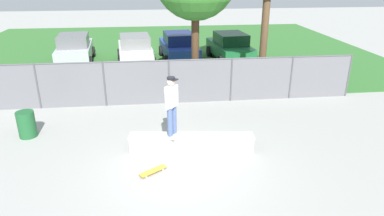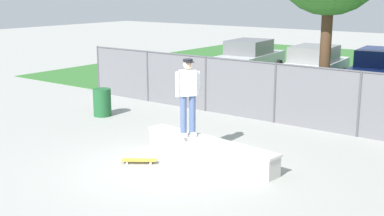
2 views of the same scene
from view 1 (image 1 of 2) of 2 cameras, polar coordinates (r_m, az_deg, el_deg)
name	(u,v)px [view 1 (image 1 of 2)]	position (r m, az deg, el deg)	size (l,w,h in m)	color
ground_plane	(179,169)	(9.65, -2.12, -9.98)	(80.00, 80.00, 0.00)	#9E9E99
grass_strip	(162,49)	(24.06, -5.02, 9.71)	(27.19, 20.00, 0.02)	#336B2D
concrete_ledge	(191,143)	(10.42, -0.09, -5.74)	(3.75, 0.89, 0.51)	#B7B5AD
skateboarder	(172,105)	(9.78, -3.38, 0.58)	(0.43, 0.51, 1.84)	beige
skateboard	(153,171)	(9.47, -6.46, -10.28)	(0.77, 0.62, 0.09)	gold
chainlink_fence	(169,80)	(13.84, -3.81, 4.63)	(15.26, 0.07, 1.81)	#4C4C51
car_silver	(75,49)	(21.25, -18.82, 9.27)	(2.33, 4.36, 1.66)	#B7BABF
car_white	(135,50)	(20.17, -9.36, 9.51)	(2.33, 4.36, 1.66)	silver
car_blue	(179,46)	(20.74, -2.18, 10.13)	(2.33, 4.36, 1.66)	#233D9E
car_green	(230,47)	(20.77, 6.27, 10.03)	(2.33, 4.36, 1.66)	#1E6638
trash_bin	(27,124)	(12.40, -25.66, -2.44)	(0.56, 0.56, 0.87)	#1E592D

